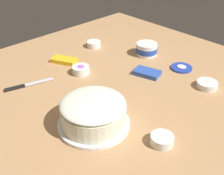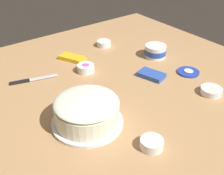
# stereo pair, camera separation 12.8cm
# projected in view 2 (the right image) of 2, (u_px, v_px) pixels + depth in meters

# --- Properties ---
(ground_plane) EXTENTS (1.54, 1.54, 0.00)m
(ground_plane) POSITION_uv_depth(u_px,v_px,m) (123.00, 81.00, 1.40)
(ground_plane) COLOR tan
(frosted_cake) EXTENTS (0.29, 0.29, 0.12)m
(frosted_cake) POSITION_uv_depth(u_px,v_px,m) (87.00, 112.00, 1.09)
(frosted_cake) COLOR white
(frosted_cake) RESTS_ON ground_plane
(frosting_tub) EXTENTS (0.12, 0.12, 0.07)m
(frosting_tub) POSITION_uv_depth(u_px,v_px,m) (155.00, 51.00, 1.61)
(frosting_tub) COLOR white
(frosting_tub) RESTS_ON ground_plane
(frosting_tub_lid) EXTENTS (0.11, 0.11, 0.02)m
(frosting_tub_lid) POSITION_uv_depth(u_px,v_px,m) (188.00, 72.00, 1.46)
(frosting_tub_lid) COLOR #233DAD
(frosting_tub_lid) RESTS_ON ground_plane
(spreading_knife) EXTENTS (0.08, 0.23, 0.01)m
(spreading_knife) POSITION_uv_depth(u_px,v_px,m) (30.00, 80.00, 1.39)
(spreading_knife) COLOR silver
(spreading_knife) RESTS_ON ground_plane
(sprinkle_bowl_green) EXTENTS (0.09, 0.09, 0.04)m
(sprinkle_bowl_green) POSITION_uv_depth(u_px,v_px,m) (104.00, 43.00, 1.74)
(sprinkle_bowl_green) COLOR white
(sprinkle_bowl_green) RESTS_ON ground_plane
(sprinkle_bowl_rainbow) EXTENTS (0.09, 0.09, 0.04)m
(sprinkle_bowl_rainbow) POSITION_uv_depth(u_px,v_px,m) (86.00, 68.00, 1.47)
(sprinkle_bowl_rainbow) COLOR white
(sprinkle_bowl_rainbow) RESTS_ON ground_plane
(sprinkle_bowl_yellow) EXTENTS (0.10, 0.10, 0.03)m
(sprinkle_bowl_yellow) POSITION_uv_depth(u_px,v_px,m) (211.00, 91.00, 1.30)
(sprinkle_bowl_yellow) COLOR white
(sprinkle_bowl_yellow) RESTS_ON ground_plane
(sprinkle_bowl_pink) EXTENTS (0.09, 0.09, 0.04)m
(sprinkle_bowl_pink) POSITION_uv_depth(u_px,v_px,m) (152.00, 143.00, 1.00)
(sprinkle_bowl_pink) COLOR white
(sprinkle_bowl_pink) RESTS_ON ground_plane
(candy_box_lower) EXTENTS (0.16, 0.13, 0.02)m
(candy_box_lower) POSITION_uv_depth(u_px,v_px,m) (72.00, 58.00, 1.59)
(candy_box_lower) COLOR yellow
(candy_box_lower) RESTS_ON ground_plane
(candy_box_upper) EXTENTS (0.15, 0.12, 0.02)m
(candy_box_upper) POSITION_uv_depth(u_px,v_px,m) (151.00, 75.00, 1.43)
(candy_box_upper) COLOR #2D51B2
(candy_box_upper) RESTS_ON ground_plane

